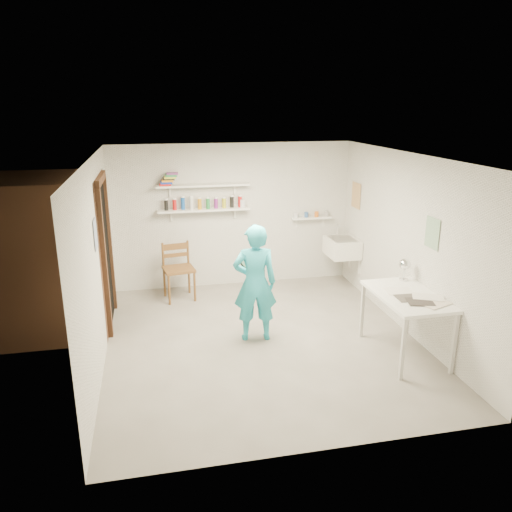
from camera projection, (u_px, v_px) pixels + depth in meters
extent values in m
cube|color=slate|center=(262.00, 341.00, 6.61)|extent=(4.00, 4.50, 0.02)
cube|color=silver|center=(263.00, 156.00, 5.90)|extent=(4.00, 4.50, 0.02)
cube|color=silver|center=(233.00, 216.00, 8.37)|extent=(4.00, 0.02, 2.40)
cube|color=silver|center=(322.00, 331.00, 4.14)|extent=(4.00, 0.02, 2.40)
cube|color=silver|center=(96.00, 264.00, 5.86)|extent=(0.02, 4.50, 2.40)
cube|color=silver|center=(409.00, 245.00, 6.65)|extent=(0.02, 4.50, 2.40)
cube|color=black|center=(106.00, 255.00, 6.90)|extent=(0.02, 0.90, 2.00)
cube|color=brown|center=(51.00, 254.00, 6.75)|extent=(1.40, 1.50, 2.10)
cube|color=brown|center=(100.00, 179.00, 6.60)|extent=(0.06, 1.05, 0.10)
cube|color=brown|center=(105.00, 266.00, 6.44)|extent=(0.06, 0.10, 2.00)
cube|color=brown|center=(110.00, 245.00, 7.37)|extent=(0.06, 0.10, 2.00)
cube|color=white|center=(204.00, 210.00, 8.10)|extent=(1.50, 0.22, 0.03)
cube|color=white|center=(203.00, 185.00, 7.99)|extent=(1.50, 0.22, 0.03)
cube|color=white|center=(311.00, 218.00, 8.58)|extent=(0.70, 0.14, 0.03)
cube|color=#334C7F|center=(95.00, 234.00, 5.81)|extent=(0.01, 0.28, 0.36)
cube|color=#995933|center=(356.00, 195.00, 8.23)|extent=(0.01, 0.34, 0.42)
cube|color=#3F724C|center=(432.00, 233.00, 6.05)|extent=(0.01, 0.30, 0.38)
cube|color=white|center=(342.00, 247.00, 8.34)|extent=(0.48, 0.60, 0.30)
imported|color=#28B2C8|center=(255.00, 283.00, 6.44)|extent=(0.60, 0.43, 1.56)
cylinder|color=#CFBF8D|center=(250.00, 259.00, 6.57)|extent=(0.28, 0.06, 0.28)
cube|color=brown|center=(179.00, 269.00, 7.87)|extent=(0.53, 0.51, 1.00)
cube|color=white|center=(405.00, 325.00, 6.14)|extent=(0.72, 1.19, 0.80)
sphere|color=silver|center=(405.00, 264.00, 6.45)|extent=(0.15, 0.15, 0.15)
cylinder|color=black|center=(164.00, 205.00, 7.95)|extent=(0.06, 0.06, 0.17)
cylinder|color=red|center=(173.00, 205.00, 7.98)|extent=(0.06, 0.06, 0.17)
cylinder|color=blue|center=(182.00, 205.00, 8.01)|extent=(0.06, 0.06, 0.17)
cylinder|color=white|center=(191.00, 204.00, 8.03)|extent=(0.06, 0.06, 0.17)
cylinder|color=orange|center=(199.00, 204.00, 8.06)|extent=(0.06, 0.06, 0.17)
cylinder|color=#268C3F|center=(208.00, 203.00, 8.09)|extent=(0.06, 0.06, 0.17)
cylinder|color=#8C268C|center=(217.00, 203.00, 8.12)|extent=(0.06, 0.06, 0.17)
cylinder|color=gold|center=(225.00, 203.00, 8.14)|extent=(0.06, 0.06, 0.17)
cylinder|color=black|center=(234.00, 202.00, 8.17)|extent=(0.06, 0.06, 0.17)
cylinder|color=red|center=(242.00, 202.00, 8.20)|extent=(0.06, 0.06, 0.17)
cube|color=red|center=(165.00, 185.00, 7.86)|extent=(0.18, 0.14, 0.03)
cube|color=#1933A5|center=(166.00, 183.00, 7.86)|extent=(0.18, 0.14, 0.03)
cube|color=orange|center=(167.00, 181.00, 7.85)|extent=(0.18, 0.14, 0.03)
cube|color=black|center=(169.00, 179.00, 7.85)|extent=(0.18, 0.14, 0.03)
cube|color=yellow|center=(170.00, 177.00, 7.84)|extent=(0.18, 0.14, 0.03)
cube|color=#338C4C|center=(171.00, 176.00, 7.84)|extent=(0.18, 0.14, 0.03)
cube|color=#8C3F8C|center=(172.00, 174.00, 7.83)|extent=(0.18, 0.14, 0.03)
cylinder|color=silver|center=(300.00, 215.00, 8.52)|extent=(0.07, 0.07, 0.09)
cylinder|color=#335999|center=(308.00, 215.00, 8.55)|extent=(0.07, 0.07, 0.09)
cylinder|color=orange|center=(315.00, 214.00, 8.57)|extent=(0.07, 0.07, 0.09)
cylinder|color=#999999|center=(323.00, 214.00, 8.60)|extent=(0.07, 0.07, 0.09)
cube|color=silver|center=(408.00, 294.00, 6.02)|extent=(0.30, 0.22, 0.00)
cube|color=#4C4742|center=(408.00, 294.00, 6.02)|extent=(0.30, 0.22, 0.00)
cube|color=beige|center=(408.00, 294.00, 6.02)|extent=(0.30, 0.22, 0.00)
cube|color=#383330|center=(408.00, 293.00, 6.02)|extent=(0.30, 0.22, 0.00)
cube|color=silver|center=(408.00, 293.00, 6.02)|extent=(0.30, 0.22, 0.00)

